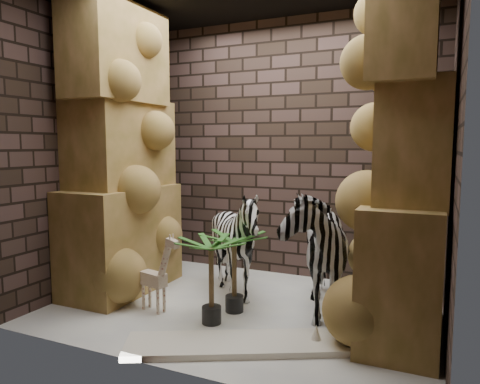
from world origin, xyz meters
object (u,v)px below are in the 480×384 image
at_px(zebra_right, 313,238).
at_px(zebra_left, 236,249).
at_px(palm_front, 234,272).
at_px(palm_back, 211,280).
at_px(giraffe_toy, 153,270).
at_px(surfboard, 238,344).

distance_m(zebra_right, zebra_left, 0.83).
xyz_separation_m(zebra_right, zebra_left, (-0.80, 0.06, -0.20)).
bearing_deg(zebra_right, zebra_left, 156.96).
relative_size(zebra_left, palm_front, 1.46).
bearing_deg(palm_back, giraffe_toy, 177.14).
xyz_separation_m(zebra_right, palm_front, (-0.66, -0.28, -0.32)).
xyz_separation_m(zebra_right, palm_back, (-0.73, -0.61, -0.32)).
distance_m(giraffe_toy, palm_back, 0.63).
bearing_deg(zebra_left, palm_back, -82.30).
distance_m(zebra_left, giraffe_toy, 0.85).
distance_m(palm_front, surfboard, 0.81).
xyz_separation_m(giraffe_toy, palm_back, (0.63, -0.03, -0.01)).
bearing_deg(surfboard, palm_back, 114.33).
height_order(zebra_left, surfboard, zebra_left).
bearing_deg(palm_front, surfboard, -62.84).
distance_m(giraffe_toy, surfboard, 1.15).
bearing_deg(zebra_left, zebra_right, -2.99).
relative_size(giraffe_toy, surfboard, 0.45).
height_order(giraffe_toy, surfboard, giraffe_toy).
distance_m(zebra_left, palm_back, 0.69).
bearing_deg(palm_back, palm_front, 78.30).
distance_m(zebra_left, palm_front, 0.39).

